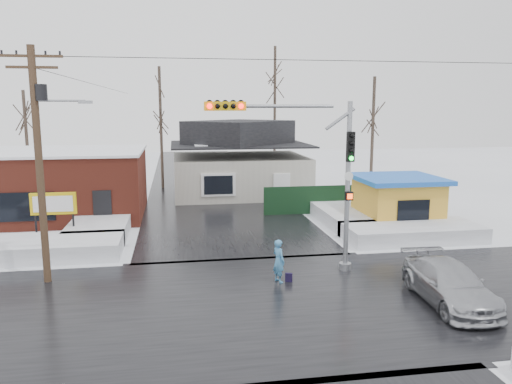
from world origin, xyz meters
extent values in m
plane|color=white|center=(0.00, 0.00, 0.00)|extent=(120.00, 120.00, 0.00)
cube|color=black|center=(0.00, 0.00, 0.01)|extent=(10.00, 120.00, 0.02)
cube|color=black|center=(0.00, 0.00, 0.01)|extent=(120.00, 10.00, 0.02)
cube|color=white|center=(-9.00, 7.00, 0.40)|extent=(7.00, 3.00, 0.80)
cube|color=white|center=(9.00, 7.00, 0.40)|extent=(7.00, 3.00, 0.80)
cube|color=white|center=(-7.00, 12.00, 0.40)|extent=(3.00, 8.00, 0.80)
cube|color=white|center=(7.00, 12.00, 0.40)|extent=(3.00, 8.00, 0.80)
cylinder|color=gray|center=(4.00, 3.00, 3.50)|extent=(0.20, 0.20, 7.00)
cylinder|color=gray|center=(4.00, 3.00, 0.15)|extent=(0.50, 0.50, 0.30)
cylinder|color=gray|center=(1.00, 3.00, 6.80)|extent=(4.60, 0.14, 0.14)
cube|color=gold|center=(-1.00, 3.00, 6.80)|extent=(1.60, 0.28, 0.35)
sphere|color=#FF0C0C|center=(-1.60, 2.84, 6.80)|extent=(0.20, 0.20, 0.20)
sphere|color=#FF0C0C|center=(-0.40, 2.84, 6.80)|extent=(0.20, 0.20, 0.20)
cube|color=black|center=(4.00, 2.80, 5.20)|extent=(0.30, 0.22, 1.20)
sphere|color=#0CE533|center=(4.00, 2.66, 4.75)|extent=(0.18, 0.18, 0.18)
cube|color=black|center=(4.00, 2.80, 3.20)|extent=(0.30, 0.20, 0.35)
cylinder|color=#382619|center=(-8.00, 3.50, 4.50)|extent=(0.28, 0.28, 9.00)
cube|color=#382619|center=(-8.00, 3.50, 8.60)|extent=(2.20, 0.10, 0.10)
cube|color=#382619|center=(-8.00, 3.50, 8.20)|extent=(1.80, 0.10, 0.10)
cylinder|color=black|center=(-7.75, 3.50, 7.30)|extent=(0.44, 0.44, 0.60)
cylinder|color=gray|center=(-7.10, 3.50, 7.00)|extent=(1.80, 0.08, 0.08)
cube|color=gray|center=(-6.20, 3.50, 6.95)|extent=(0.50, 0.22, 0.12)
cube|color=maroon|center=(-11.00, 16.00, 2.00)|extent=(12.00, 8.00, 4.00)
cube|color=white|center=(-11.00, 16.00, 4.05)|extent=(12.20, 8.20, 0.15)
cube|color=black|center=(-11.00, 11.98, 1.40)|extent=(3.00, 0.08, 1.60)
cube|color=black|center=(-7.00, 11.98, 1.10)|extent=(1.00, 0.08, 2.20)
cylinder|color=black|center=(-9.90, 9.50, 0.90)|extent=(0.10, 0.10, 1.80)
cylinder|color=black|center=(-8.10, 9.50, 0.90)|extent=(0.10, 0.10, 1.80)
cube|color=gold|center=(-9.00, 9.50, 2.00)|extent=(2.20, 0.18, 1.10)
cube|color=white|center=(-9.00, 9.39, 2.00)|extent=(1.90, 0.02, 0.80)
cube|color=beige|center=(2.00, 22.00, 1.50)|extent=(10.00, 8.00, 3.00)
cube|color=black|center=(2.00, 22.00, 3.90)|extent=(10.40, 8.40, 0.12)
pyramid|color=black|center=(2.00, 22.00, 4.86)|extent=(9.00, 7.00, 1.80)
cube|color=maroon|center=(5.20, 23.00, 4.90)|extent=(0.70, 0.70, 1.40)
cube|color=white|center=(0.00, 17.95, 1.40)|extent=(2.40, 0.12, 1.60)
cube|color=gold|center=(9.50, 10.00, 1.30)|extent=(4.00, 4.00, 2.60)
cube|color=#1C7FD3|center=(9.50, 10.00, 2.75)|extent=(4.60, 4.60, 0.25)
cube|color=black|center=(9.50, 7.97, 1.30)|extent=(1.80, 0.06, 1.20)
cube|color=black|center=(6.50, 14.00, 0.90)|extent=(8.00, 0.12, 1.80)
cylinder|color=#332821|center=(-4.00, 26.00, 5.00)|extent=(0.24, 0.24, 10.00)
cylinder|color=#332821|center=(6.00, 28.00, 6.00)|extent=(0.24, 0.24, 12.00)
cylinder|color=#332821|center=(12.00, 20.00, 4.50)|extent=(0.24, 0.24, 9.00)
cylinder|color=#332821|center=(-14.00, 24.00, 4.00)|extent=(0.24, 0.24, 8.00)
imported|color=#4389BD|center=(0.93, 1.99, 0.85)|extent=(0.63, 0.73, 1.70)
imported|color=#ACAEB4|center=(6.36, -1.03, 0.70)|extent=(2.19, 4.88, 1.39)
cube|color=black|center=(1.32, 1.93, 0.17)|extent=(0.30, 0.20, 0.35)
camera|label=1|loc=(-2.96, -16.25, 6.80)|focal=35.00mm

